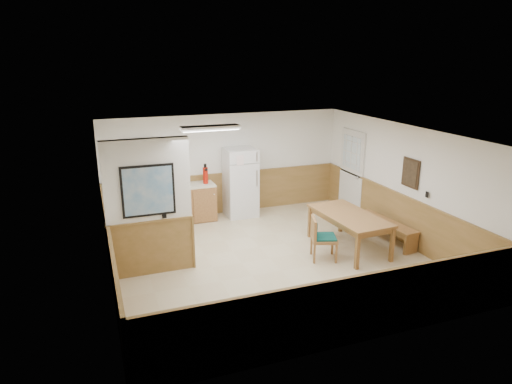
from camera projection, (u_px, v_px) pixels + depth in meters
name	position (u px, v px, depth m)	size (l,w,h in m)	color
ground	(270.00, 258.00, 9.03)	(6.00, 6.00, 0.00)	beige
ceiling	(271.00, 133.00, 8.31)	(6.00, 6.00, 0.02)	white
back_wall	(225.00, 164.00, 11.36)	(6.00, 0.02, 2.50)	white
right_wall	(401.00, 183.00, 9.67)	(0.02, 6.00, 2.50)	white
left_wall	(105.00, 217.00, 7.67)	(0.02, 6.00, 2.50)	white
wainscot_back	(226.00, 193.00, 11.56)	(6.00, 0.04, 1.00)	#9D733E
wainscot_right	(397.00, 217.00, 9.88)	(0.04, 6.00, 1.00)	#9D733E
wainscot_left	(111.00, 257.00, 7.89)	(0.04, 6.00, 1.00)	#9D733E
partition_wall	(149.00, 209.00, 8.10)	(1.50, 0.20, 2.50)	white
kitchen_counter	(181.00, 203.00, 10.90)	(2.20, 0.61, 1.00)	#9E6F38
exterior_door	(351.00, 172.00, 11.42)	(0.07, 1.02, 2.15)	silver
kitchen_window	(138.00, 159.00, 10.56)	(0.80, 0.04, 1.00)	silver
wall_painting	(411.00, 173.00, 9.30)	(0.04, 0.50, 0.60)	#2F2012
fluorescent_fixture	(210.00, 128.00, 9.23)	(1.20, 0.30, 0.09)	silver
refrigerator	(240.00, 182.00, 11.24)	(0.75, 0.72, 1.70)	white
dining_table	(349.00, 218.00, 9.30)	(1.04, 1.91, 0.75)	#A66B3C
dining_bench	(386.00, 225.00, 9.80)	(0.52, 1.65, 0.45)	#A66B3C
dining_chair	(319.00, 235.00, 8.87)	(0.78, 0.65, 0.85)	#A66B3C
fire_extinguisher	(205.00, 175.00, 10.89)	(0.13, 0.13, 0.48)	#B21609
soap_bottle	(134.00, 185.00, 10.37)	(0.08, 0.08, 0.25)	#167D34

